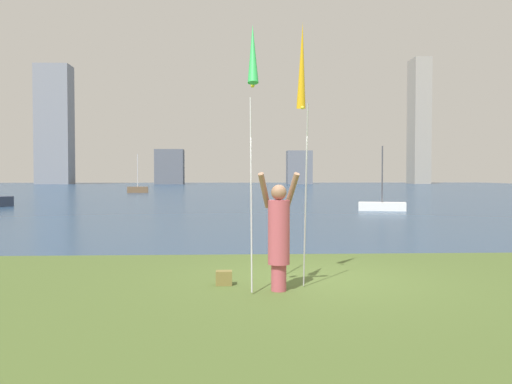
{
  "coord_description": "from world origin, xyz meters",
  "views": [
    {
      "loc": [
        -1.49,
        -9.53,
        1.88
      ],
      "look_at": [
        -0.56,
        11.33,
        1.21
      ],
      "focal_mm": 37.42,
      "sensor_mm": 36.0,
      "label": 1
    }
  ],
  "objects_px": {
    "sailboat_8": "(382,206)",
    "kite_flag_right": "(302,72)",
    "person": "(279,233)",
    "kite_flag_left": "(253,65)",
    "sailboat_6": "(138,189)",
    "bag": "(224,278)"
  },
  "relations": [
    {
      "from": "sailboat_8",
      "to": "kite_flag_right",
      "type": "bearing_deg",
      "value": -109.83
    },
    {
      "from": "person",
      "to": "sailboat_8",
      "type": "distance_m",
      "value": 20.4
    },
    {
      "from": "person",
      "to": "kite_flag_right",
      "type": "xyz_separation_m",
      "value": [
        0.45,
        0.58,
        2.71
      ]
    },
    {
      "from": "person",
      "to": "kite_flag_left",
      "type": "relative_size",
      "value": 0.47
    },
    {
      "from": "person",
      "to": "sailboat_6",
      "type": "distance_m",
      "value": 48.83
    },
    {
      "from": "kite_flag_left",
      "to": "kite_flag_right",
      "type": "distance_m",
      "value": 1.5
    },
    {
      "from": "kite_flag_left",
      "to": "sailboat_6",
      "type": "height_order",
      "value": "kite_flag_left"
    },
    {
      "from": "kite_flag_right",
      "to": "bag",
      "type": "xyz_separation_m",
      "value": [
        -1.34,
        -0.09,
        -3.53
      ]
    },
    {
      "from": "kite_flag_right",
      "to": "sailboat_6",
      "type": "xyz_separation_m",
      "value": [
        -11.09,
        47.08,
        -3.29
      ]
    },
    {
      "from": "kite_flag_right",
      "to": "sailboat_8",
      "type": "distance_m",
      "value": 19.99
    },
    {
      "from": "sailboat_6",
      "to": "sailboat_8",
      "type": "height_order",
      "value": "sailboat_6"
    },
    {
      "from": "bag",
      "to": "sailboat_6",
      "type": "bearing_deg",
      "value": 101.67
    },
    {
      "from": "kite_flag_left",
      "to": "bag",
      "type": "relative_size",
      "value": 14.82
    },
    {
      "from": "person",
      "to": "sailboat_6",
      "type": "bearing_deg",
      "value": 89.65
    },
    {
      "from": "kite_flag_left",
      "to": "kite_flag_right",
      "type": "relative_size",
      "value": 0.92
    },
    {
      "from": "person",
      "to": "kite_flag_left",
      "type": "xyz_separation_m",
      "value": [
        -0.45,
        -0.62,
        2.57
      ]
    },
    {
      "from": "kite_flag_left",
      "to": "kite_flag_right",
      "type": "xyz_separation_m",
      "value": [
        0.89,
        1.2,
        0.14
      ]
    },
    {
      "from": "person",
      "to": "sailboat_8",
      "type": "bearing_deg",
      "value": 56.61
    },
    {
      "from": "bag",
      "to": "sailboat_8",
      "type": "height_order",
      "value": "sailboat_8"
    },
    {
      "from": "sailboat_8",
      "to": "bag",
      "type": "bearing_deg",
      "value": -113.31
    },
    {
      "from": "kite_flag_left",
      "to": "sailboat_6",
      "type": "distance_m",
      "value": 49.44
    },
    {
      "from": "bag",
      "to": "sailboat_8",
      "type": "bearing_deg",
      "value": 66.69
    }
  ]
}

